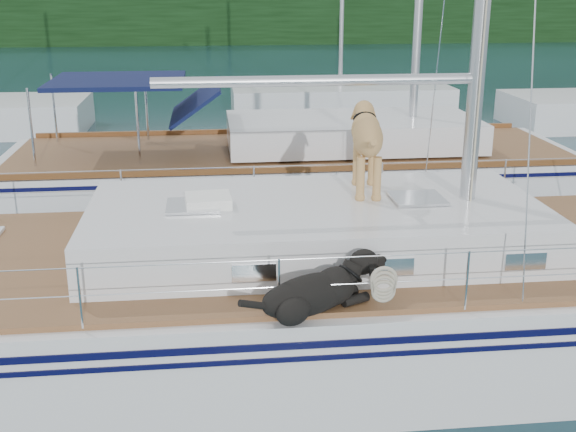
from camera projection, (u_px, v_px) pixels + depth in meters
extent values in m
plane|color=black|center=(249.00, 347.00, 8.78)|extent=(120.00, 120.00, 0.00)
cube|color=black|center=(210.00, 0.00, 50.37)|extent=(90.00, 3.00, 6.00)
cube|color=#595147|center=(211.00, 34.00, 52.25)|extent=(92.00, 1.00, 1.20)
cube|color=silver|center=(248.00, 310.00, 8.62)|extent=(12.00, 3.80, 1.40)
cube|color=brown|center=(247.00, 253.00, 8.40)|extent=(11.52, 3.50, 0.06)
cube|color=silver|center=(315.00, 226.00, 8.39)|extent=(5.20, 2.50, 0.55)
cylinder|color=silver|center=(317.00, 81.00, 7.87)|extent=(3.60, 0.12, 0.12)
cylinder|color=silver|center=(257.00, 261.00, 6.56)|extent=(10.56, 0.01, 0.01)
cylinder|color=silver|center=(239.00, 167.00, 9.87)|extent=(10.56, 0.01, 0.01)
cube|color=#1D48B8|center=(208.00, 211.00, 9.74)|extent=(0.75, 0.55, 0.05)
cube|color=white|center=(208.00, 201.00, 8.16)|extent=(0.54, 0.45, 0.13)
torus|color=#C3B59A|center=(384.00, 279.00, 6.66)|extent=(0.33, 0.12, 0.32)
cube|color=silver|center=(291.00, 183.00, 14.23)|extent=(11.00, 3.50, 1.30)
cube|color=brown|center=(291.00, 151.00, 14.02)|extent=(10.56, 3.29, 0.06)
cube|color=silver|center=(352.00, 132.00, 14.04)|extent=(4.80, 2.30, 0.55)
cube|color=#0E173D|center=(118.00, 81.00, 13.26)|extent=(2.40, 2.30, 0.08)
cube|color=silver|center=(340.00, 102.00, 24.19)|extent=(7.20, 3.00, 1.10)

